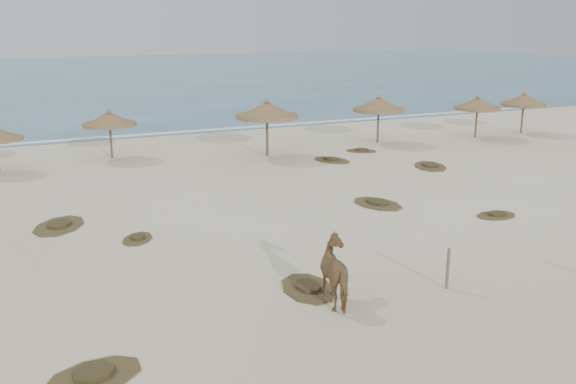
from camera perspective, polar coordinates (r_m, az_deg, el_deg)
name	(u,v)px	position (r m, az deg, el deg)	size (l,w,h in m)	color
ground	(343,268)	(19.67, 4.91, -6.77)	(160.00, 160.00, 0.00)	#F0E1C5
ocean	(68,77)	(91.62, -18.94, 9.68)	(200.00, 100.00, 0.01)	#2B5C82
foam_line	(151,134)	(43.46, -12.10, 5.05)	(70.00, 0.60, 0.01)	white
palapa_3	(109,120)	(36.08, -15.59, 6.22)	(3.81, 3.81, 2.71)	brown
palapa_4	(267,111)	(35.29, -1.88, 7.23)	(3.89, 3.89, 3.22)	brown
palapa_5	(379,105)	(39.58, 8.07, 7.66)	(3.99, 3.99, 2.98)	brown
palapa_6	(478,104)	(42.77, 16.50, 7.50)	(3.76, 3.76, 2.75)	brown
palapa_7	(524,101)	(45.45, 20.23, 7.63)	(3.15, 3.15, 2.78)	brown
horse	(340,272)	(17.12, 4.62, -7.13)	(0.91, 2.00, 1.69)	olive
fence_post_near	(448,269)	(18.52, 14.02, -6.63)	(0.09, 0.09, 1.19)	#645B4B
scrub_1	(59,225)	(24.84, -19.69, -2.82)	(2.64, 2.98, 0.16)	brown
scrub_2	(137,238)	(22.64, -13.23, -4.03)	(1.55, 1.73, 0.16)	brown
scrub_3	(377,203)	(26.44, 7.96, -1.01)	(2.02, 2.63, 0.16)	brown
scrub_4	(496,215)	(25.90, 18.04, -1.95)	(1.66, 1.08, 0.16)	brown
scrub_5	(430,166)	(33.71, 12.52, 2.27)	(2.40, 2.86, 0.16)	brown
scrub_7	(332,160)	(34.44, 3.93, 2.87)	(2.14, 2.55, 0.16)	brown
scrub_9	(308,288)	(18.13, 1.80, -8.50)	(1.69, 2.37, 0.16)	brown
scrub_10	(361,151)	(37.09, 6.54, 3.68)	(2.07, 1.95, 0.16)	brown
scrub_11	(94,375)	(14.63, -16.85, -15.33)	(2.35, 1.80, 0.16)	brown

